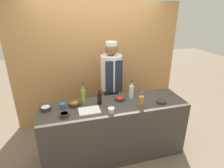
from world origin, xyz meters
The scene contains 16 objects.
ground_plane centered at (0.00, 0.00, 0.00)m, with size 14.00×14.00×0.00m, color #756651.
cabinet_wall centered at (0.00, 1.20, 1.20)m, with size 3.28×0.18×2.40m.
counter centered at (0.00, 0.00, 0.47)m, with size 2.22×0.65×0.93m.
sauce_bowl_green centered at (0.70, -0.15, 0.96)m, with size 0.14×0.14×0.04m.
sauce_bowl_white centered at (-0.99, 0.09, 0.96)m, with size 0.15×0.15×0.06m.
sauce_bowl_orange centered at (-0.58, 0.12, 0.96)m, with size 0.17×0.17×0.05m.
sauce_bowl_purple centered at (-0.74, -0.15, 0.96)m, with size 0.12×0.12×0.05m.
sauce_bowl_red centered at (0.12, 0.11, 0.96)m, with size 0.15×0.15×0.05m.
cutting_board centered at (-0.40, -0.10, 0.94)m, with size 0.30×0.21×0.02m.
bottle_oil centered at (-0.44, 0.14, 1.06)m, with size 0.06×0.06×0.33m.
bottle_vinegar centered at (0.36, -0.17, 1.02)m, with size 0.07×0.07×0.23m.
bottle_soy centered at (-0.21, 0.08, 1.02)m, with size 0.07×0.07×0.23m.
bottle_clear centered at (0.32, 0.13, 1.05)m, with size 0.07×0.07×0.29m.
cup_steel centered at (-0.11, -0.22, 0.97)m, with size 0.08×0.08×0.08m.
cup_blue centered at (-0.75, 0.09, 0.97)m, with size 0.09×0.09×0.08m.
chef_center centered at (0.13, 0.65, 0.95)m, with size 0.38×0.38×1.76m.
Camera 1 is at (-0.70, -2.39, 2.30)m, focal length 30.00 mm.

